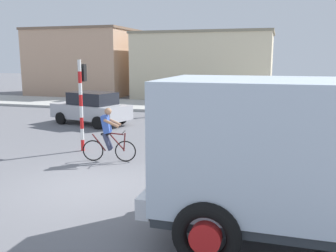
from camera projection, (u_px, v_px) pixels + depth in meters
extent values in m
plane|color=slate|center=(92.00, 186.00, 9.59)|extent=(120.00, 120.00, 0.00)
cube|color=#ADADA8|center=(205.00, 108.00, 24.12)|extent=(80.00, 5.00, 0.16)
cube|color=silver|center=(316.00, 145.00, 6.25)|extent=(5.21, 2.52, 2.20)
cube|color=#2D3338|center=(311.00, 211.00, 6.46)|extent=(5.11, 2.47, 0.16)
cube|color=silver|center=(163.00, 187.00, 7.17)|extent=(0.25, 2.38, 0.36)
cube|color=black|center=(170.00, 111.00, 6.86)|extent=(0.13, 2.13, 0.70)
torus|color=black|center=(206.00, 236.00, 5.71)|extent=(1.10, 0.24, 1.10)
cylinder|color=red|center=(206.00, 236.00, 5.71)|extent=(0.50, 0.30, 0.50)
torus|color=black|center=(227.00, 183.00, 8.13)|extent=(1.10, 0.24, 1.10)
cylinder|color=red|center=(227.00, 183.00, 8.13)|extent=(0.50, 0.30, 0.50)
torus|color=black|center=(125.00, 151.00, 11.76)|extent=(0.67, 0.17, 0.68)
torus|color=black|center=(93.00, 151.00, 11.85)|extent=(0.67, 0.17, 0.68)
cylinder|color=#591E1E|center=(114.00, 134.00, 11.69)|extent=(0.60, 0.16, 0.09)
cylinder|color=#591E1E|center=(116.00, 141.00, 11.72)|extent=(0.51, 0.14, 0.57)
cylinder|color=#591E1E|center=(99.00, 142.00, 11.78)|extent=(0.44, 0.13, 0.57)
cylinder|color=#591E1E|center=(124.00, 142.00, 11.71)|extent=(0.10, 0.06, 0.59)
cylinder|color=black|center=(123.00, 132.00, 11.65)|extent=(0.13, 0.50, 0.03)
cube|color=black|center=(105.00, 134.00, 11.72)|extent=(0.26, 0.17, 0.06)
cube|color=#3351A8|center=(106.00, 124.00, 11.65)|extent=(0.35, 0.37, 0.59)
sphere|color=#9E7051|center=(108.00, 111.00, 11.57)|extent=(0.22, 0.22, 0.22)
cylinder|color=#2D334C|center=(108.00, 141.00, 11.85)|extent=(0.32, 0.18, 0.57)
cylinder|color=#9E7051|center=(114.00, 122.00, 11.78)|extent=(0.50, 0.19, 0.29)
cylinder|color=#2D334C|center=(107.00, 142.00, 11.65)|extent=(0.32, 0.18, 0.57)
cylinder|color=#9E7051|center=(111.00, 123.00, 11.47)|extent=(0.50, 0.19, 0.29)
cylinder|color=red|center=(83.00, 145.00, 13.19)|extent=(0.12, 0.12, 0.40)
cylinder|color=white|center=(82.00, 134.00, 13.11)|extent=(0.12, 0.12, 0.40)
cylinder|color=red|center=(82.00, 123.00, 13.04)|extent=(0.12, 0.12, 0.40)
cylinder|color=white|center=(81.00, 112.00, 12.97)|extent=(0.12, 0.12, 0.40)
cylinder|color=red|center=(81.00, 100.00, 12.90)|extent=(0.12, 0.12, 0.40)
cylinder|color=white|center=(80.00, 89.00, 12.83)|extent=(0.12, 0.12, 0.40)
cylinder|color=red|center=(80.00, 77.00, 12.75)|extent=(0.12, 0.12, 0.40)
cylinder|color=white|center=(79.00, 65.00, 12.68)|extent=(0.12, 0.12, 0.40)
cube|color=black|center=(82.00, 73.00, 12.90)|extent=(0.24, 0.20, 0.60)
sphere|color=green|center=(84.00, 73.00, 13.01)|extent=(0.14, 0.14, 0.14)
cube|color=#B7B7BC|center=(91.00, 111.00, 18.45)|extent=(4.31, 2.74, 0.70)
cube|color=black|center=(93.00, 98.00, 18.25)|extent=(2.51, 2.00, 0.60)
cylinder|color=black|center=(61.00, 118.00, 18.46)|extent=(0.63, 0.34, 0.60)
cylinder|color=black|center=(85.00, 114.00, 19.87)|extent=(0.63, 0.34, 0.60)
cylinder|color=black|center=(98.00, 123.00, 17.15)|extent=(0.63, 0.34, 0.60)
cylinder|color=black|center=(121.00, 118.00, 18.56)|extent=(0.63, 0.34, 0.60)
cylinder|color=#2D334C|center=(150.00, 110.00, 20.63)|extent=(0.22, 0.22, 0.85)
cube|color=#338C51|center=(150.00, 97.00, 20.51)|extent=(0.34, 0.22, 0.56)
sphere|color=tan|center=(150.00, 90.00, 20.44)|extent=(0.20, 0.20, 0.20)
cube|color=tan|center=(87.00, 63.00, 34.01)|extent=(8.72, 7.40, 5.60)
cube|color=#775E4C|center=(86.00, 31.00, 33.49)|extent=(8.89, 7.55, 0.20)
cube|color=beige|center=(204.00, 67.00, 30.59)|extent=(10.72, 6.54, 5.10)
cube|color=gray|center=(205.00, 34.00, 30.11)|extent=(10.94, 6.67, 0.20)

